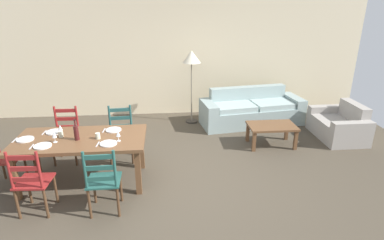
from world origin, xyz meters
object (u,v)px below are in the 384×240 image
object	(u,v)px
dining_table	(81,143)
wine_bottle	(76,132)
dining_chair_near_left	(32,182)
dining_chair_near_right	(103,181)
wine_glass_near_left	(54,135)
dining_chair_head_west	(2,157)
wine_glass_far_left	(60,128)
armchair_upholstered	(341,126)
couch	(251,111)
standing_lamp	(192,61)
dining_chair_far_right	(121,134)
wine_glass_near_right	(118,134)
dining_chair_far_left	(67,135)
coffee_cup_secondary	(61,134)
coffee_cup_primary	(98,136)
coffee_table	(272,128)

from	to	relation	value
dining_table	wine_bottle	distance (m)	0.21
dining_chair_near_left	dining_chair_near_right	size ratio (longest dim) A/B	1.00
wine_glass_near_left	dining_chair_head_west	bearing A→B (deg)	169.89
wine_glass_far_left	armchair_upholstered	xyz separation A→B (m)	(5.15, 1.15, -0.61)
wine_glass_near_left	couch	distance (m)	4.30
dining_chair_near_left	standing_lamp	xyz separation A→B (m)	(2.34, 3.17, 0.93)
wine_glass_near_left	standing_lamp	xyz separation A→B (m)	(2.19, 2.57, 0.55)
dining_chair_far_right	dining_chair_head_west	size ratio (longest dim) A/B	1.00
dining_chair_near_right	wine_bottle	distance (m)	0.94
wine_glass_near_left	couch	world-z (taller)	wine_glass_near_left
wine_glass_near_left	wine_glass_near_right	xyz separation A→B (m)	(0.90, -0.04, 0.00)
dining_chair_far_left	couch	bearing A→B (deg)	22.10
dining_chair_near_left	wine_bottle	world-z (taller)	wine_bottle
wine_glass_near_right	wine_glass_far_left	size ratio (longest dim) A/B	1.00
wine_glass_near_left	wine_glass_far_left	xyz separation A→B (m)	(0.00, 0.27, 0.00)
wine_glass_near_right	coffee_cup_secondary	xyz separation A→B (m)	(-0.87, 0.22, -0.07)
dining_table	dining_chair_near_left	xyz separation A→B (m)	(-0.47, -0.72, -0.19)
dining_chair_head_west	coffee_cup_primary	size ratio (longest dim) A/B	10.67
wine_glass_near_right	coffee_table	size ratio (longest dim) A/B	0.18
wine_glass_near_right	coffee_cup_primary	bearing A→B (deg)	160.94
dining_chair_far_left	armchair_upholstered	xyz separation A→B (m)	(5.29, 0.52, -0.23)
dining_table	wine_bottle	xyz separation A→B (m)	(-0.03, -0.06, 0.20)
wine_glass_near_left	dining_chair_near_left	bearing A→B (deg)	-104.06
dining_chair_far_right	dining_chair_head_west	bearing A→B (deg)	-156.96
wine_glass_far_left	armchair_upholstered	size ratio (longest dim) A/B	0.14
dining_chair_near_left	standing_lamp	bearing A→B (deg)	53.61
coffee_table	dining_chair_far_left	bearing A→B (deg)	-175.86
couch	coffee_table	bearing A→B (deg)	-86.04
dining_chair_near_left	wine_bottle	xyz separation A→B (m)	(0.44, 0.66, 0.39)
coffee_table	dining_table	bearing A→B (deg)	-162.26
dining_table	coffee_cup_primary	world-z (taller)	coffee_cup_primary
coffee_table	dining_chair_head_west	bearing A→B (deg)	-167.15
dining_chair_far_right	wine_glass_far_left	size ratio (longest dim) A/B	5.96
dining_chair_near_right	wine_bottle	bearing A→B (deg)	123.00
dining_chair_far_left	standing_lamp	bearing A→B (deg)	35.78
dining_chair_near_right	dining_chair_far_left	distance (m)	1.80
dining_chair_near_right	dining_chair_head_west	bearing A→B (deg)	153.38
dining_chair_near_right	dining_table	bearing A→B (deg)	119.52
dining_chair_far_left	coffee_table	xyz separation A→B (m)	(3.74, 0.27, -0.12)
dining_table	wine_glass_near_right	xyz separation A→B (m)	(0.58, -0.16, 0.20)
standing_lamp	coffee_cup_primary	bearing A→B (deg)	-122.59
dining_chair_far_right	wine_glass_near_right	size ratio (longest dim) A/B	5.96
coffee_cup_primary	dining_chair_head_west	bearing A→B (deg)	176.75
wine_glass_near_left	armchair_upholstered	xyz separation A→B (m)	(5.16, 1.42, -0.61)
dining_chair_head_west	wine_bottle	world-z (taller)	wine_bottle
dining_chair_head_west	couch	xyz separation A→B (m)	(4.39, 2.24, -0.19)
dining_chair_head_west	coffee_cup_primary	distance (m)	1.48
dining_chair_near_left	dining_chair_near_right	distance (m)	0.91
couch	standing_lamp	distance (m)	1.76
armchair_upholstered	wine_glass_near_right	bearing A→B (deg)	-161.06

